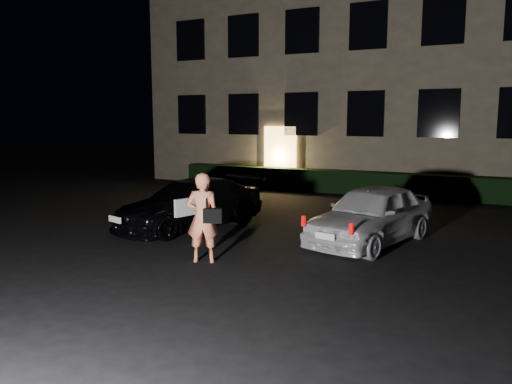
% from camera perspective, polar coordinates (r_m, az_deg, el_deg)
% --- Properties ---
extents(ground, '(80.00, 80.00, 0.00)m').
position_cam_1_polar(ground, '(9.65, -4.29, -8.56)').
color(ground, black).
rests_on(ground, ground).
extents(building, '(20.00, 8.11, 12.00)m').
position_cam_1_polar(building, '(23.62, 15.11, 15.83)').
color(building, brown).
rests_on(building, ground).
extents(hedge, '(15.00, 0.70, 0.85)m').
position_cam_1_polar(hedge, '(19.18, 11.85, 1.04)').
color(hedge, black).
rests_on(hedge, ground).
extents(sedan, '(2.88, 4.61, 1.25)m').
position_cam_1_polar(sedan, '(13.04, -7.52, -1.35)').
color(sedan, black).
rests_on(sedan, ground).
extents(hatch, '(2.50, 4.18, 1.33)m').
position_cam_1_polar(hatch, '(11.58, 13.06, -2.50)').
color(hatch, silver).
rests_on(hatch, ground).
extents(man, '(0.83, 0.64, 1.78)m').
position_cam_1_polar(man, '(9.82, -6.06, -2.91)').
color(man, '#FB865F').
rests_on(man, ground).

